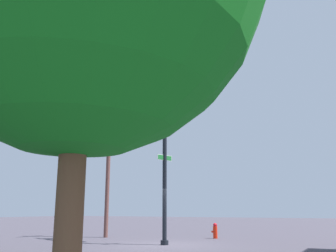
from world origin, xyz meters
The scene contains 4 objects.
ground_plane centered at (0.00, 0.00, 0.00)m, with size 120.00×120.00×0.00m, color #443F4A.
signal_pole_assembly centered at (1.76, -0.58, 4.89)m, with size 4.73×2.03×6.78m.
utility_pole centered at (5.15, -2.47, 4.19)m, with size 0.24×1.80×8.01m.
fire_hydrant centered at (-0.70, -4.67, 0.41)m, with size 0.33×0.24×0.83m.
Camera 1 is at (-8.20, 15.37, 1.55)m, focal length 39.42 mm.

